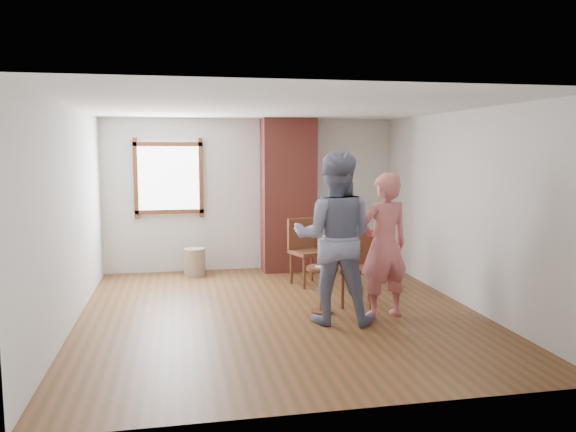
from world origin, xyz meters
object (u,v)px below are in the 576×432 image
object	(u,v)px
dining_chair_left	(305,248)
side_table	(322,282)
man	(334,238)
dining_chair_right	(356,263)
person_pink	(384,246)
stoneware_crock	(195,262)

from	to	relation	value
dining_chair_left	side_table	size ratio (longest dim) A/B	1.69
dining_chair_left	side_table	bearing A→B (deg)	-114.12
side_table	man	distance (m)	0.73
dining_chair_right	person_pink	distance (m)	0.76
dining_chair_right	side_table	size ratio (longest dim) A/B	1.64
stoneware_crock	person_pink	world-z (taller)	person_pink
stoneware_crock	dining_chair_right	size ratio (longest dim) A/B	0.46
stoneware_crock	person_pink	distance (m)	3.66
stoneware_crock	dining_chair_right	world-z (taller)	dining_chair_right
dining_chair_right	person_pink	size ratio (longest dim) A/B	0.55
dining_chair_right	side_table	xyz separation A→B (m)	(-0.56, -0.35, -0.15)
stoneware_crock	person_pink	size ratio (longest dim) A/B	0.25
dining_chair_left	person_pink	xyz separation A→B (m)	(0.57, -1.88, 0.33)
person_pink	dining_chair_right	bearing A→B (deg)	-88.03
man	dining_chair_left	bearing A→B (deg)	-74.73
side_table	dining_chair_right	bearing A→B (deg)	31.46
dining_chair_left	dining_chair_right	size ratio (longest dim) A/B	1.03
dining_chair_left	dining_chair_right	world-z (taller)	dining_chair_left
side_table	stoneware_crock	bearing A→B (deg)	121.62
dining_chair_left	side_table	xyz separation A→B (m)	(-0.14, -1.57, -0.17)
dining_chair_left	person_pink	world-z (taller)	person_pink
side_table	person_pink	size ratio (longest dim) A/B	0.33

